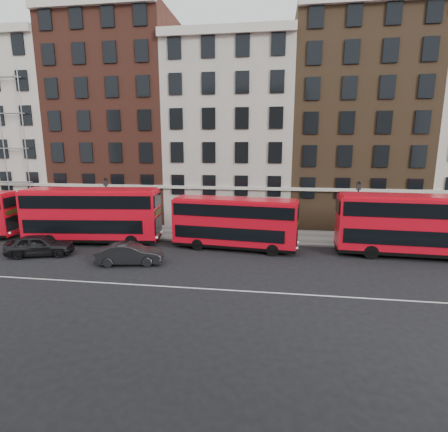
# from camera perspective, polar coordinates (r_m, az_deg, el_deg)

# --- Properties ---
(ground) EXTENTS (120.00, 120.00, 0.00)m
(ground) POSITION_cam_1_polar(r_m,az_deg,el_deg) (23.25, -4.33, -9.69)
(ground) COLOR black
(ground) RESTS_ON ground
(pavement) EXTENTS (80.00, 5.00, 0.15)m
(pavement) POSITION_cam_1_polar(r_m,az_deg,el_deg) (33.06, -0.40, -2.99)
(pavement) COLOR slate
(pavement) RESTS_ON ground
(kerb) EXTENTS (80.00, 0.30, 0.16)m
(kerb) POSITION_cam_1_polar(r_m,az_deg,el_deg) (30.67, -1.10, -4.16)
(kerb) COLOR gray
(kerb) RESTS_ON ground
(road_centre_line) EXTENTS (70.00, 0.12, 0.01)m
(road_centre_line) POSITION_cam_1_polar(r_m,az_deg,el_deg) (21.45, -5.51, -11.60)
(road_centre_line) COLOR white
(road_centre_line) RESTS_ON ground
(building_terrace) EXTENTS (64.00, 11.95, 22.00)m
(building_terrace) POSITION_cam_1_polar(r_m,az_deg,el_deg) (39.36, 0.79, 14.30)
(building_terrace) COLOR beige
(building_terrace) RESTS_ON ground
(bus_b) EXTENTS (11.57, 3.97, 4.76)m
(bus_b) POSITION_cam_1_polar(r_m,az_deg,el_deg) (31.92, -20.79, 0.26)
(bus_b) COLOR red
(bus_b) RESTS_ON ground
(bus_c) EXTENTS (10.19, 3.42, 4.20)m
(bus_c) POSITION_cam_1_polar(r_m,az_deg,el_deg) (28.20, 1.71, -1.02)
(bus_c) COLOR red
(bus_c) RESTS_ON ground
(bus_d) EXTENTS (11.41, 3.25, 4.74)m
(bus_d) POSITION_cam_1_polar(r_m,az_deg,el_deg) (29.88, 28.67, -1.18)
(bus_d) COLOR red
(bus_d) RESTS_ON ground
(car_rear) EXTENTS (5.21, 3.23, 1.66)m
(car_rear) POSITION_cam_1_polar(r_m,az_deg,el_deg) (30.42, -27.82, -4.22)
(car_rear) COLOR black
(car_rear) RESTS_ON ground
(car_front) EXTENTS (4.88, 2.49, 1.53)m
(car_front) POSITION_cam_1_polar(r_m,az_deg,el_deg) (25.97, -15.13, -5.97)
(car_front) COLOR black
(car_front) RESTS_ON ground
(lamp_post_left) EXTENTS (0.44, 0.44, 5.33)m
(lamp_post_left) POSITION_cam_1_polar(r_m,az_deg,el_deg) (33.96, -18.55, 1.97)
(lamp_post_left) COLOR black
(lamp_post_left) RESTS_ON pavement
(lamp_post_right) EXTENTS (0.44, 0.44, 5.33)m
(lamp_post_right) POSITION_cam_1_polar(r_m,az_deg,el_deg) (31.35, 20.88, 1.04)
(lamp_post_right) COLOR black
(lamp_post_right) RESTS_ON pavement
(iron_railings) EXTENTS (6.60, 0.06, 1.00)m
(iron_railings) POSITION_cam_1_polar(r_m,az_deg,el_deg) (35.03, 0.14, -1.18)
(iron_railings) COLOR black
(iron_railings) RESTS_ON pavement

